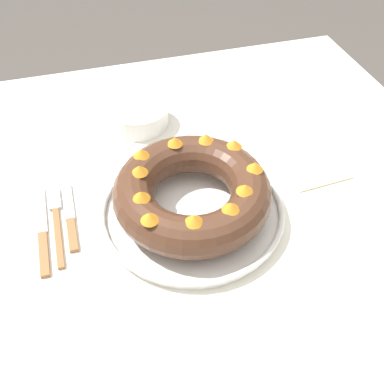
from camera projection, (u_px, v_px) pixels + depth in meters
name	position (u px, v px, depth m)	size (l,w,h in m)	color
ground_plane	(200.00, 383.00, 1.39)	(8.00, 8.00, 0.00)	#4C4742
dining_table	(204.00, 251.00, 0.92)	(1.22, 1.30, 0.75)	silver
serving_dish	(192.00, 210.00, 0.87)	(0.36, 0.36, 0.02)	white
bundt_cake	(192.00, 192.00, 0.84)	(0.30, 0.30, 0.09)	#4C2D1E
fork	(57.00, 220.00, 0.87)	(0.02, 0.20, 0.01)	#936038
serving_knife	(43.00, 235.00, 0.84)	(0.02, 0.22, 0.01)	#936038
cake_knife	(71.00, 221.00, 0.86)	(0.02, 0.18, 0.01)	#936038
side_bowl	(138.00, 116.00, 1.07)	(0.14, 0.14, 0.05)	white
napkin	(316.00, 171.00, 0.97)	(0.13, 0.09, 0.00)	beige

